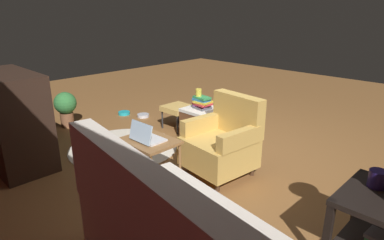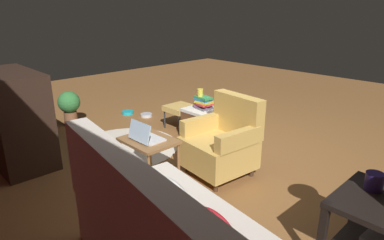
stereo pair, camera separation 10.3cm
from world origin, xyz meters
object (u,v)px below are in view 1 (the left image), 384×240
potted_plant (66,106)px  ottoman (178,109)px  armchair (223,142)px  pet_bowl_steel (143,115)px  laptop (146,137)px  tv_cabinet (11,117)px  television (8,111)px  yellow_mug (199,93)px  pet_bowl_teal (124,113)px  laptop_desk (150,145)px  wicker_hamper (202,125)px  small_vase (377,179)px  book_stack_hamper (202,103)px

potted_plant → ottoman: bearing=-138.3°
armchair → pet_bowl_steel: bearing=-14.9°
laptop → tv_cabinet: bearing=28.8°
armchair → ottoman: bearing=-24.3°
television → armchair: bearing=-140.0°
yellow_mug → pet_bowl_steel: (1.41, -0.11, -0.67)m
pet_bowl_teal → armchair: bearing=170.2°
laptop_desk → pet_bowl_teal: bearing=-27.6°
potted_plant → tv_cabinet: bearing=129.7°
tv_cabinet → yellow_mug: (-1.03, -2.03, 0.11)m
laptop_desk → yellow_mug: yellow_mug is taller
tv_cabinet → wicker_hamper: bearing=-117.8°
small_vase → television: size_ratio=0.20×
television → yellow_mug: 2.30m
laptop → potted_plant: bearing=-5.3°
armchair → book_stack_hamper: bearing=-32.7°
laptop → armchair: bearing=-118.8°
small_vase → tv_cabinet: size_ratio=0.12×
book_stack_hamper → pet_bowl_steel: (1.46, -0.09, -0.54)m
laptop → tv_cabinet: size_ratio=0.29×
laptop_desk → book_stack_hamper: book_stack_hamper is taller
television → laptop_desk: bearing=-149.3°
book_stack_hamper → small_vase: bearing=163.1°
laptop_desk → tv_cabinet: (1.46, 0.85, 0.17)m
yellow_mug → wicker_hamper: bearing=-161.9°
potted_plant → small_vase: bearing=-175.9°
small_vase → book_stack_hamper: (2.38, -0.72, -0.05)m
armchair → tv_cabinet: tv_cabinet is taller
laptop_desk → armchair: bearing=-120.2°
small_vase → potted_plant: (4.31, 0.31, -0.28)m
tv_cabinet → book_stack_hamper: tv_cabinet is taller
laptop_desk → ottoman: (1.01, -1.34, -0.11)m
laptop_desk → ottoman: 1.68m
laptop_desk → pet_bowl_steel: bearing=-35.2°
armchair → yellow_mug: armchair is taller
laptop → ottoman: bearing=-53.8°
tv_cabinet → ottoman: 2.25m
ottoman → pet_bowl_teal: bearing=9.1°
small_vase → television: (3.47, 1.35, 0.05)m
book_stack_hamper → potted_plant: size_ratio=0.46×
laptop → small_vase: bearing=-165.4°
wicker_hamper → pet_bowl_teal: wicker_hamper is taller
pet_bowl_steel → yellow_mug: bearing=175.5°
wicker_hamper → potted_plant: bearing=28.0°
tv_cabinet → yellow_mug: tv_cabinet is taller
television → pet_bowl_teal: size_ratio=3.20×
book_stack_hamper → pet_bowl_teal: book_stack_hamper is taller
yellow_mug → pet_bowl_teal: 1.88m
wicker_hamper → ottoman: (0.63, -0.13, 0.07)m
television → ottoman: television is taller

